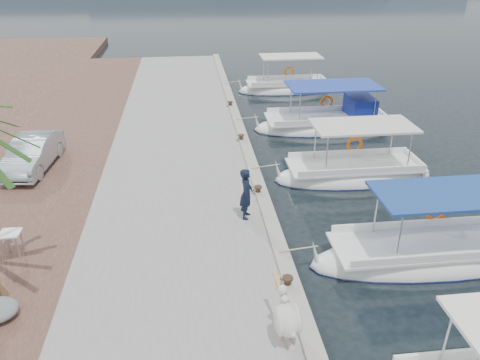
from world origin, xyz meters
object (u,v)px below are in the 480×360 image
object	(u,v)px
fishing_caique_d	(328,125)
fisherman	(246,194)
fishing_caique_e	(287,89)
parked_car	(32,153)
pelican	(287,317)
fishing_caique_b	(438,255)
fishing_caique_c	(354,175)

from	to	relation	value
fishing_caique_d	fisherman	size ratio (longest dim) A/B	4.41
fisherman	fishing_caique_d	bearing A→B (deg)	-17.19
fishing_caique_e	parked_car	world-z (taller)	fishing_caique_e
fishing_caique_e	pelican	bearing A→B (deg)	-101.87
fishing_caique_b	fisherman	bearing A→B (deg)	157.71
fishing_caique_e	pelican	world-z (taller)	fishing_caique_e
parked_car	pelican	bearing A→B (deg)	-45.66
fishing_caique_b	parked_car	world-z (taller)	fishing_caique_b
fishing_caique_c	fishing_caique_e	distance (m)	12.60
fishing_caique_c	parked_car	xyz separation A→B (m)	(-12.46, 1.29, 1.00)
fishing_caique_b	fishing_caique_c	bearing A→B (deg)	96.90
fishing_caique_e	parked_car	distance (m)	16.80
pelican	parked_car	bearing A→B (deg)	128.82
parked_car	fishing_caique_d	bearing A→B (deg)	24.08
fishing_caique_e	pelican	size ratio (longest dim) A/B	4.16
fishing_caique_e	pelican	xyz separation A→B (m)	(-4.45, -21.17, 0.97)
fishing_caique_c	parked_car	distance (m)	12.57
pelican	fishing_caique_e	bearing A→B (deg)	78.13
fisherman	pelican	bearing A→B (deg)	-164.20
fishing_caique_e	fisherman	size ratio (longest dim) A/B	3.71
fishing_caique_e	pelican	distance (m)	21.65
pelican	fisherman	bearing A→B (deg)	92.25
fishing_caique_b	parked_car	bearing A→B (deg)	152.54
fishing_caique_d	pelican	world-z (taller)	fishing_caique_d
fishing_caique_d	fishing_caique_e	world-z (taller)	same
fishing_caique_b	pelican	bearing A→B (deg)	-149.71
fishing_caique_b	pelican	size ratio (longest dim) A/B	5.17
fishing_caique_b	fisherman	world-z (taller)	fishing_caique_b
fishing_caique_b	fisherman	xyz separation A→B (m)	(-5.41, 2.22, 1.22)
fishing_caique_c	parked_car	bearing A→B (deg)	174.09
fishing_caique_c	fishing_caique_d	size ratio (longest dim) A/B	0.86
fisherman	fishing_caique_c	bearing A→B (deg)	-41.43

